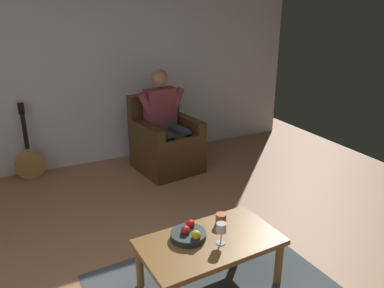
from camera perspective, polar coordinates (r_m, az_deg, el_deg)
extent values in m
cube|color=silver|center=(5.06, -16.85, 11.32)|extent=(6.24, 0.06, 2.64)
cube|color=#454F51|center=(3.13, 2.61, -20.22)|extent=(1.80, 1.27, 0.01)
cube|color=#412C16|center=(4.92, -3.75, -1.50)|extent=(0.81, 0.84, 0.43)
cube|color=#412C16|center=(4.78, -3.46, 1.22)|extent=(0.55, 0.69, 0.10)
cube|color=#412C16|center=(4.95, -0.90, 2.80)|extent=(0.23, 0.76, 0.24)
cube|color=#412C16|center=(4.67, -6.96, 1.55)|extent=(0.23, 0.76, 0.24)
cube|color=#412C16|center=(5.03, -5.73, 4.70)|extent=(0.72, 0.22, 0.53)
cube|color=brown|center=(4.86, -4.79, 5.32)|extent=(0.42, 0.23, 0.52)
sphere|color=#A87A5B|center=(4.77, -4.93, 9.89)|extent=(0.21, 0.21, 0.21)
cylinder|color=#2D3948|center=(4.81, -2.13, 2.16)|extent=(0.19, 0.45, 0.13)
cylinder|color=#2D3948|center=(4.73, -0.67, -1.70)|extent=(0.13, 0.13, 0.53)
cylinder|color=brown|center=(4.90, -2.20, 6.89)|extent=(0.21, 0.12, 0.29)
cylinder|color=#2D3948|center=(4.69, -4.70, 1.62)|extent=(0.19, 0.45, 0.13)
cylinder|color=#2D3948|center=(4.61, -3.25, -2.35)|extent=(0.13, 0.13, 0.53)
cylinder|color=brown|center=(4.68, -6.97, 6.10)|extent=(0.21, 0.12, 0.29)
cube|color=brown|center=(2.90, 2.73, -14.53)|extent=(1.07, 0.64, 0.04)
cylinder|color=brown|center=(3.10, 12.89, -17.06)|extent=(0.06, 0.06, 0.36)
cylinder|color=brown|center=(3.40, 7.37, -12.97)|extent=(0.06, 0.06, 0.36)
cylinder|color=brown|center=(3.03, -7.86, -17.74)|extent=(0.06, 0.06, 0.36)
cylinder|color=#B28845|center=(5.08, -23.13, -2.86)|extent=(0.36, 0.15, 0.37)
cylinder|color=black|center=(5.02, -23.12, -2.86)|extent=(0.10, 0.02, 0.10)
cube|color=black|center=(5.00, -23.82, 1.66)|extent=(0.05, 0.10, 0.45)
cube|color=black|center=(4.97, -24.31, 4.89)|extent=(0.07, 0.05, 0.14)
cylinder|color=silver|center=(2.86, 4.35, -14.59)|extent=(0.07, 0.07, 0.01)
cylinder|color=silver|center=(2.83, 4.38, -13.80)|extent=(0.01, 0.01, 0.09)
cylinder|color=silver|center=(2.79, 4.42, -12.43)|extent=(0.07, 0.07, 0.07)
cylinder|color=#590C19|center=(2.80, 4.41, -12.78)|extent=(0.06, 0.06, 0.03)
cylinder|color=#1C2827|center=(2.89, -0.56, -13.57)|extent=(0.27, 0.27, 0.05)
sphere|color=#B02125|center=(2.86, -0.97, -12.84)|extent=(0.07, 0.07, 0.07)
sphere|color=gold|center=(2.81, 0.66, -13.52)|extent=(0.07, 0.07, 0.07)
sphere|color=red|center=(2.93, -0.25, -11.92)|extent=(0.07, 0.07, 0.07)
cylinder|color=#AD4D22|center=(3.05, 4.36, -11.17)|extent=(0.08, 0.08, 0.09)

